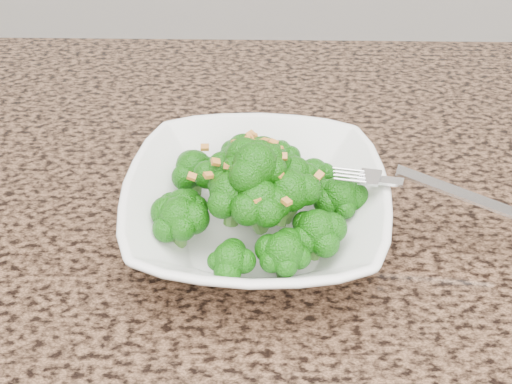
# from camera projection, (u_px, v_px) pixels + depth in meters

# --- Properties ---
(granite_counter) EXTENTS (1.64, 1.04, 0.03)m
(granite_counter) POSITION_uv_depth(u_px,v_px,m) (184.00, 343.00, 0.53)
(granite_counter) COLOR brown
(granite_counter) RESTS_ON cabinet
(bowl) EXTENTS (0.25, 0.25, 0.06)m
(bowl) POSITION_uv_depth(u_px,v_px,m) (256.00, 209.00, 0.59)
(bowl) COLOR white
(bowl) RESTS_ON granite_counter
(broccoli_pile) EXTENTS (0.21, 0.21, 0.07)m
(broccoli_pile) POSITION_uv_depth(u_px,v_px,m) (256.00, 154.00, 0.55)
(broccoli_pile) COLOR #17650B
(broccoli_pile) RESTS_ON bowl
(garlic_topping) EXTENTS (0.13, 0.13, 0.01)m
(garlic_topping) POSITION_uv_depth(u_px,v_px,m) (256.00, 118.00, 0.53)
(garlic_topping) COLOR orange
(garlic_topping) RESTS_ON broccoli_pile
(fork) EXTENTS (0.18, 0.08, 0.01)m
(fork) POSITION_uv_depth(u_px,v_px,m) (395.00, 182.00, 0.57)
(fork) COLOR silver
(fork) RESTS_ON bowl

